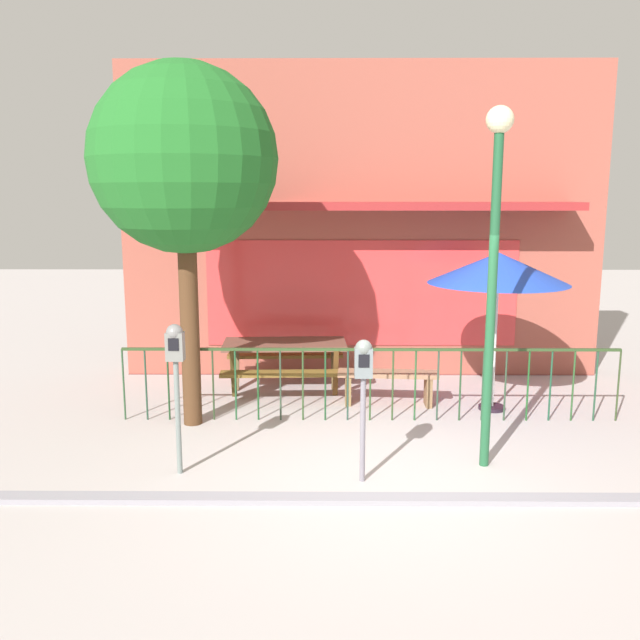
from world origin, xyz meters
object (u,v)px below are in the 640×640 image
parking_meter_far (176,359)px  street_lamp (494,237)px  patio_umbrella (498,269)px  picnic_table_left (285,353)px  street_tree (184,161)px  parking_meter_near (363,373)px  patio_bench (388,380)px

parking_meter_far → street_lamp: bearing=4.2°
patio_umbrella → parking_meter_far: (-3.84, -2.20, -0.70)m
picnic_table_left → street_tree: street_tree is taller
picnic_table_left → parking_meter_near: 3.35m
patio_bench → picnic_table_left: bearing=158.5°
street_tree → patio_umbrella: bearing=8.7°
parking_meter_far → street_tree: street_tree is taller
patio_umbrella → street_tree: size_ratio=0.48×
patio_umbrella → parking_meter_near: size_ratio=1.45×
patio_umbrella → patio_bench: size_ratio=1.52×
patio_bench → parking_meter_near: parking_meter_near is taller
parking_meter_near → parking_meter_far: bearing=174.6°
patio_bench → parking_meter_near: size_ratio=0.95×
patio_umbrella → street_tree: (-4.00, -0.61, 1.37)m
picnic_table_left → patio_bench: size_ratio=1.31×
patio_umbrella → parking_meter_far: bearing=-150.2°
parking_meter_near → street_tree: bearing=139.8°
street_lamp → picnic_table_left: bearing=130.5°
patio_umbrella → patio_bench: 2.14m
parking_meter_far → patio_umbrella: bearing=29.8°
patio_bench → parking_meter_far: parking_meter_far is taller
patio_bench → parking_meter_near: bearing=-100.9°
parking_meter_far → street_tree: 2.61m
patio_bench → street_tree: street_tree is taller
patio_bench → patio_umbrella: bearing=-8.0°
parking_meter_near → street_lamp: bearing=17.4°
patio_umbrella → street_lamp: bearing=-105.9°
street_lamp → parking_meter_near: bearing=-162.6°
picnic_table_left → street_tree: (-1.11, -1.39, 2.70)m
picnic_table_left → street_tree: 3.23m
parking_meter_near → street_tree: street_tree is taller
picnic_table_left → parking_meter_far: parking_meter_far is taller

